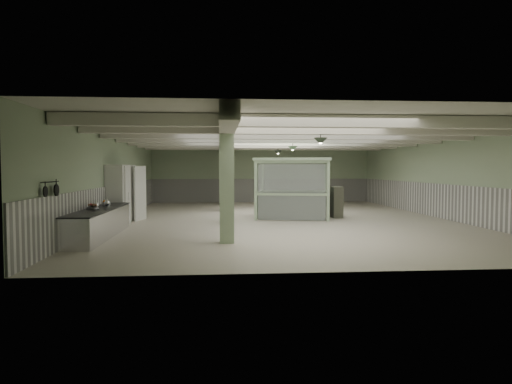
{
  "coord_description": "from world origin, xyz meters",
  "views": [
    {
      "loc": [
        -2.73,
        -19.34,
        2.19
      ],
      "look_at": [
        -1.35,
        -2.35,
        1.3
      ],
      "focal_mm": 32.0,
      "sensor_mm": 36.0,
      "label": 1
    }
  ],
  "objects": [
    {
      "name": "wall_front",
      "position": [
        0.0,
        -10.0,
        1.8
      ],
      "size": [
        14.0,
        0.02,
        3.6
      ],
      "primitive_type": "cube",
      "color": "#9BAE8B",
      "rests_on": "floor"
    },
    {
      "name": "column_b",
      "position": [
        -2.5,
        -1.0,
        1.8
      ],
      "size": [
        0.42,
        0.42,
        3.6
      ],
      "primitive_type": "cube",
      "color": "#A6C09A",
      "rests_on": "floor"
    },
    {
      "name": "beam_d",
      "position": [
        0.0,
        0.0,
        3.42
      ],
      "size": [
        13.9,
        0.35,
        0.32
      ],
      "primitive_type": "cube",
      "color": "silver",
      "rests_on": "ceiling"
    },
    {
      "name": "ceiling",
      "position": [
        0.0,
        0.0,
        3.6
      ],
      "size": [
        14.0,
        20.0,
        0.02
      ],
      "primitive_type": "cube",
      "color": "silver",
      "rests_on": "wall_back"
    },
    {
      "name": "beam_f",
      "position": [
        0.0,
        5.0,
        3.42
      ],
      "size": [
        13.9,
        0.35,
        0.32
      ],
      "primitive_type": "cube",
      "color": "silver",
      "rests_on": "ceiling"
    },
    {
      "name": "pitcher_near",
      "position": [
        -6.61,
        -4.63,
        1.03
      ],
      "size": [
        0.23,
        0.25,
        0.27
      ],
      "primitive_type": null,
      "rotation": [
        0.0,
        0.0,
        -0.22
      ],
      "color": "silver",
      "rests_on": "prep_counter"
    },
    {
      "name": "pendant_mid",
      "position": [
        0.5,
        0.5,
        3.05
      ],
      "size": [
        0.44,
        0.44,
        0.22
      ],
      "primitive_type": "cone",
      "rotation": [
        3.14,
        0.0,
        0.0
      ],
      "color": "#2C382A",
      "rests_on": "ceiling"
    },
    {
      "name": "pendant_back",
      "position": [
        0.5,
        5.5,
        3.05
      ],
      "size": [
        0.44,
        0.44,
        0.22
      ],
      "primitive_type": "cone",
      "rotation": [
        3.14,
        0.0,
        0.0
      ],
      "color": "#2C382A",
      "rests_on": "ceiling"
    },
    {
      "name": "skillet_near",
      "position": [
        -6.88,
        -8.06,
        1.63
      ],
      "size": [
        0.03,
        0.26,
        0.26
      ],
      "primitive_type": "cylinder",
      "rotation": [
        0.0,
        1.57,
        0.0
      ],
      "color": "black",
      "rests_on": "hook_rail"
    },
    {
      "name": "hook_rail",
      "position": [
        -6.93,
        -7.6,
        1.85
      ],
      "size": [
        0.02,
        1.2,
        0.02
      ],
      "primitive_type": "cylinder",
      "rotation": [
        1.57,
        0.0,
        0.0
      ],
      "color": "black",
      "rests_on": "wall_left"
    },
    {
      "name": "beam_a",
      "position": [
        0.0,
        -7.5,
        3.42
      ],
      "size": [
        13.9,
        0.35,
        0.32
      ],
      "primitive_type": "cube",
      "color": "silver",
      "rests_on": "ceiling"
    },
    {
      "name": "beam_b",
      "position": [
        0.0,
        -5.0,
        3.42
      ],
      "size": [
        13.9,
        0.35,
        0.32
      ],
      "primitive_type": "cube",
      "color": "silver",
      "rests_on": "ceiling"
    },
    {
      "name": "wainscot_left",
      "position": [
        -6.97,
        0.0,
        0.75
      ],
      "size": [
        0.05,
        19.9,
        1.5
      ],
      "primitive_type": "cube",
      "color": "white",
      "rests_on": "floor"
    },
    {
      "name": "wall_right",
      "position": [
        7.0,
        0.0,
        1.8
      ],
      "size": [
        0.02,
        20.0,
        3.6
      ],
      "primitive_type": "cube",
      "color": "#9BAE8B",
      "rests_on": "floor"
    },
    {
      "name": "veg_colander",
      "position": [
        -6.65,
        -4.85,
        0.99
      ],
      "size": [
        0.47,
        0.47,
        0.18
      ],
      "primitive_type": null,
      "rotation": [
        0.0,
        0.0,
        0.25
      ],
      "color": "#3B3B40",
      "rests_on": "prep_counter"
    },
    {
      "name": "column_d",
      "position": [
        -2.5,
        8.0,
        1.8
      ],
      "size": [
        0.42,
        0.42,
        3.6
      ],
      "primitive_type": "cube",
      "color": "#A6C09A",
      "rests_on": "floor"
    },
    {
      "name": "beam_g",
      "position": [
        0.0,
        7.5,
        3.42
      ],
      "size": [
        13.9,
        0.35,
        0.32
      ],
      "primitive_type": "cube",
      "color": "silver",
      "rests_on": "ceiling"
    },
    {
      "name": "floor",
      "position": [
        0.0,
        0.0,
        0.0
      ],
      "size": [
        20.0,
        20.0,
        0.0
      ],
      "primitive_type": "plane",
      "color": "beige",
      "rests_on": "ground"
    },
    {
      "name": "pitcher_far",
      "position": [
        -6.54,
        -3.52,
        1.03
      ],
      "size": [
        0.22,
        0.24,
        0.26
      ],
      "primitive_type": null,
      "rotation": [
        0.0,
        0.0,
        0.23
      ],
      "color": "silver",
      "rests_on": "prep_counter"
    },
    {
      "name": "beam_c",
      "position": [
        0.0,
        -2.5,
        3.42
      ],
      "size": [
        13.9,
        0.35,
        0.32
      ],
      "primitive_type": "cube",
      "color": "silver",
      "rests_on": "ceiling"
    },
    {
      "name": "skillet_far",
      "position": [
        -6.88,
        -7.32,
        1.63
      ],
      "size": [
        0.04,
        0.31,
        0.31
      ],
      "primitive_type": "cylinder",
      "rotation": [
        0.0,
        1.57,
        0.0
      ],
      "color": "black",
      "rests_on": "hook_rail"
    },
    {
      "name": "filing_cabinet",
      "position": [
        2.45,
        0.44,
        0.69
      ],
      "size": [
        0.51,
        0.68,
        1.37
      ],
      "primitive_type": "cube",
      "rotation": [
        0.0,
        0.0,
        0.11
      ],
      "color": "#545647",
      "rests_on": "floor"
    },
    {
      "name": "orange_bowl",
      "position": [
        -6.63,
        -3.22,
        0.95
      ],
      "size": [
        0.38,
        0.38,
        0.1
      ],
      "primitive_type": "cylinder",
      "rotation": [
        0.0,
        0.0,
        -0.41
      ],
      "color": "#B2B2B7",
      "rests_on": "prep_counter"
    },
    {
      "name": "wainscot_back",
      "position": [
        0.0,
        9.97,
        0.75
      ],
      "size": [
        13.9,
        0.05,
        1.5
      ],
      "primitive_type": "cube",
      "color": "white",
      "rests_on": "floor"
    },
    {
      "name": "walkin_cooler",
      "position": [
        -6.62,
        -0.66,
        1.23
      ],
      "size": [
        0.99,
        2.68,
        2.46
      ],
      "color": "silver",
      "rests_on": "floor"
    },
    {
      "name": "prep_counter",
      "position": [
        -6.54,
        -4.58,
        0.46
      ],
      "size": [
        0.92,
        5.29,
        0.91
      ],
      "color": "silver",
      "rests_on": "floor"
    },
    {
      "name": "column_a",
      "position": [
        -2.5,
        -6.0,
        1.8
      ],
      "size": [
        0.42,
        0.42,
        3.6
      ],
      "primitive_type": "cube",
      "color": "#A6C09A",
      "rests_on": "floor"
    },
    {
      "name": "wall_left",
      "position": [
        -7.0,
        0.0,
        1.8
      ],
      "size": [
        0.02,
        20.0,
        3.6
      ],
      "primitive_type": "cube",
      "color": "#9BAE8B",
      "rests_on": "floor"
    },
    {
      "name": "wall_back",
      "position": [
        0.0,
        10.0,
        1.8
      ],
      "size": [
        14.0,
        0.02,
        3.6
      ],
      "primitive_type": "cube",
      "color": "#9BAE8B",
      "rests_on": "floor"
    },
    {
      "name": "guard_booth",
      "position": [
        0.54,
        0.65,
        1.77
      ],
      "size": [
        3.74,
        3.34,
        2.63
      ],
      "rotation": [
        0.0,
        0.0,
        -0.2
      ],
      "color": "#ABC79F",
      "rests_on": "floor"
    },
    {
      "name": "wainscot_right",
      "position": [
        6.97,
        0.0,
        0.75
      ],
      "size": [
        0.05,
        19.9,
        1.5
      ],
      "primitive_type": "cube",
      "color": "white",
      "rests_on": "floor"
    },
    {
      "name": "beam_e",
      "position": [
        0.0,
        2.5,
        3.42
      ],
      "size": [
        13.9,
        0.35,
        0.32
      ],
      "primitive_type": "cube",
      "color": "silver",
      "rests_on": "ceiling"
    },
    {
      "name": "girder",
      "position": [
        -2.5,
        0.0,
        3.38
      ],
      "size": [
        0.45,
        19.9,
        0.4
      ],
      "primitive_type": "cube",
      "color": "silver",
      "rests_on": "ceiling"
    },
    {
      "name": "column_c",
      "position": [
        -2.5,
        4.0,
        1.8
      ],
      "size": [
        0.42,
        0.42,
        3.6
      ],
      "primitive_type": "cube",
      "color": "#A6C09A",
      "rests_on": "floor"
    },
    {
      "name": "pendant_front",
      "position": [
        0.5,
        -5.0,
        3.05
      ],
      "size": [
        0.44,
        0.44,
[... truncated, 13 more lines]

